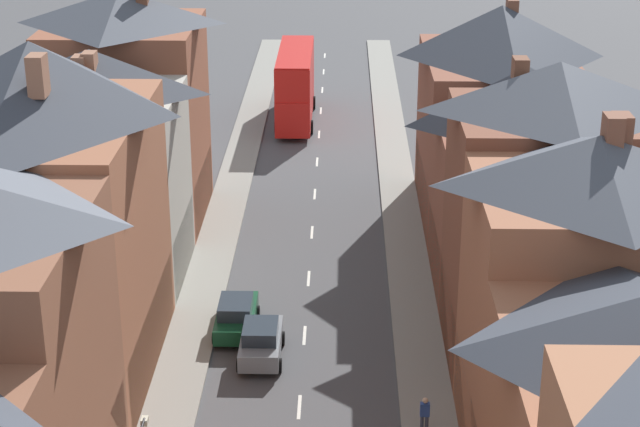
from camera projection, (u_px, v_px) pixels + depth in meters
name	position (u px, v px, depth m)	size (l,w,h in m)	color
pavement_left	(212.00, 260.00, 55.70)	(2.20, 104.00, 0.14)	gray
pavement_right	(408.00, 262.00, 55.50)	(2.20, 104.00, 0.14)	gray
centre_line_dashes	(309.00, 278.00, 53.77)	(0.14, 97.80, 0.01)	silver
terrace_row_right	(603.00, 342.00, 34.77)	(8.00, 62.83, 13.97)	brown
double_decker_bus_lead	(295.00, 84.00, 77.99)	(2.74, 10.80, 5.30)	red
car_near_blue	(261.00, 341.00, 45.97)	(1.90, 3.85, 1.69)	gray
car_parked_left_a	(236.00, 315.00, 48.25)	(1.90, 4.12, 1.62)	#144728
pedestrian_far_left	(425.00, 414.00, 40.25)	(0.36, 0.22, 1.61)	#3D4256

